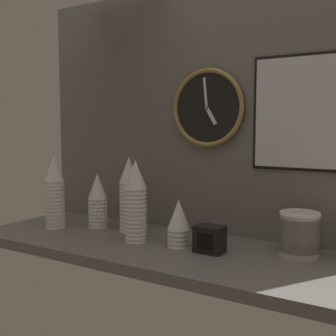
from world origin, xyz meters
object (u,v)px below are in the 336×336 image
Objects in this scene: cup_stack_left at (98,200)px; menu_board at (319,112)px; wall_clock at (208,108)px; cup_stack_center_left at (129,194)px; cup_stack_center at (136,201)px; cup_stack_center_right at (178,223)px; cup_stack_far_left at (55,192)px; napkin_dispenser at (210,239)px; bowl_stack_far_right at (299,233)px.

menu_board is at bearing 10.24° from cup_stack_left.
cup_stack_left is 0.75× the size of wall_clock.
cup_stack_center_left is 0.18m from cup_stack_center.
cup_stack_center_left is 1.81× the size of cup_stack_center_right.
cup_stack_far_left is 1.81× the size of cup_stack_center_right.
cup_stack_left is at bearing 159.59° from cup_stack_center.
wall_clock reaches higher than cup_stack_far_left.
cup_stack_center is 0.33m from napkin_dispenser.
cup_stack_center_left is 0.66× the size of menu_board.
napkin_dispenser is (0.44, -0.10, -0.11)m from cup_stack_center_left.
cup_stack_far_left is 0.66× the size of menu_board.
wall_clock is 0.66× the size of menu_board.
napkin_dispenser is at bearing -1.33° from cup_stack_center_right.
menu_board is 0.60m from napkin_dispenser.
cup_stack_far_left is 1.00× the size of cup_stack_center.
cup_stack_center_right is at bearing 8.04° from cup_stack_center.
menu_board reaches higher than cup_stack_center.
cup_stack_center_left reaches higher than cup_stack_left.
cup_stack_center_left is 1.00× the size of cup_stack_center.
cup_stack_center_right is at bearing -9.99° from cup_stack_left.
cup_stack_left is (-0.47, 0.08, 0.03)m from cup_stack_center_right.
napkin_dispenser is (0.31, 0.02, -0.11)m from cup_stack_center.
napkin_dispenser is (-0.29, -0.12, -0.03)m from bowl_stack_far_right.
cup_stack_center_left is 0.17m from cup_stack_left.
menu_board reaches higher than cup_stack_center_right.
wall_clock is (0.00, 0.24, 0.44)m from cup_stack_center_right.
cup_stack_left is at bearing 170.01° from cup_stack_center_right.
cup_stack_left is 0.89m from bowl_stack_far_right.
bowl_stack_far_right is (1.04, 0.15, -0.08)m from cup_stack_far_left.
cup_stack_center_right is at bearing -18.11° from cup_stack_center_left.
bowl_stack_far_right reaches higher than napkin_dispenser.
cup_stack_center_left is 0.33m from cup_stack_center_right.
bowl_stack_far_right is (0.60, 0.15, -0.08)m from cup_stack_center.
cup_stack_center is 0.66× the size of menu_board.
wall_clock is (0.62, 0.27, 0.37)m from cup_stack_far_left.
bowl_stack_far_right is 0.32× the size of menu_board.
cup_stack_far_left is at bearing -156.77° from wall_clock.
cup_stack_center_right is 0.19m from cup_stack_center.
cup_stack_center_right is at bearing 2.66° from cup_stack_far_left.
cup_stack_left is at bearing -177.58° from bowl_stack_far_right.
wall_clock is at bearing 23.23° from cup_stack_far_left.
cup_stack_center is 1.00× the size of wall_clock.
cup_stack_center_right is (0.30, -0.10, -0.07)m from cup_stack_center_left.
cup_stack_center_left is 3.16× the size of napkin_dispenser.
cup_stack_center_right is (0.62, 0.03, -0.07)m from cup_stack_far_left.
cup_stack_center_right is 0.74× the size of cup_stack_left.
menu_board is (0.91, 0.16, 0.38)m from cup_stack_left.
cup_stack_center is (0.29, -0.11, 0.04)m from cup_stack_left.
menu_board reaches higher than napkin_dispenser.
cup_stack_center is at bearing -175.93° from napkin_dispenser.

